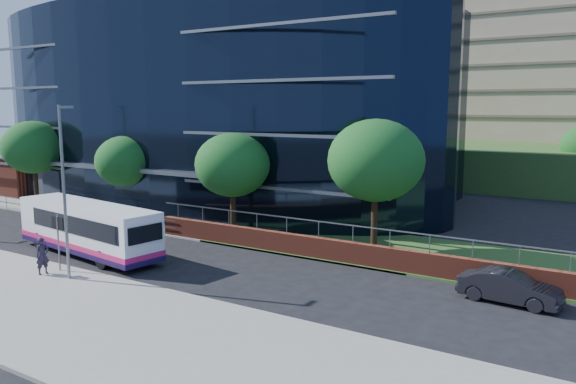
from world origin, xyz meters
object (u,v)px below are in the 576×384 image
Objects in this scene: streetlight_east at (64,187)px; parked_car at (509,287)px; tree_far_a at (34,147)px; city_bus at (88,228)px; brick_pavilion at (21,172)px; tree_far_c at (232,165)px; tree_far_d at (376,161)px; tree_far_b at (126,161)px; pedestrian at (42,256)px; street_sign at (58,230)px.

parked_car is (17.95, 7.83, -3.77)m from streetlight_east.
tree_far_a reaches higher than city_bus.
parked_car is (45.95, -7.84, -1.26)m from brick_pavilion.
tree_far_d is (9.00, 1.00, 0.65)m from tree_far_c.
brick_pavilion is 2.10× the size of parked_car.
tree_far_d reaches higher than tree_far_b.
streetlight_east reaches higher than parked_car.
brick_pavilion is 38.30m from tree_far_d.
tree_far_c is at bearing 0.00° from tree_far_a.
streetlight_east is (28.00, -15.67, 2.50)m from brick_pavilion.
tree_far_d is 10.12m from parked_car.
streetlight_east is at bearing -72.40° from pedestrian.
parked_car is at bearing 18.87° from city_bus.
parked_car is (7.95, -4.34, -4.51)m from tree_far_d.
tree_far_d is at bearing -33.91° from pedestrian.
tree_far_c is (10.00, -0.50, 0.33)m from tree_far_b.
city_bus is at bearing 106.16° from parked_car.
streetlight_east is 3.77m from pedestrian.
tree_far_d is 0.93× the size of streetlight_east.
parked_car is at bearing -58.39° from pedestrian.
city_bus is at bearing -118.55° from tree_far_c.
tree_far_a is at bearing 89.66° from parked_car.
city_bus is (-3.12, 3.61, -2.94)m from streetlight_east.
tree_far_b is at bearing 2.86° from tree_far_a.
brick_pavilion is at bearing 174.74° from tree_far_d.
street_sign is 0.68× the size of parked_car.
tree_far_c reaches higher than brick_pavilion.
streetlight_east is at bearing -129.40° from tree_far_d.
brick_pavilion is 3.07× the size of street_sign.
tree_far_a is at bearing 65.91° from pedestrian.
tree_far_b is 14.74m from streetlight_east.
tree_far_b is (10.00, 0.50, -0.65)m from tree_far_a.
tree_far_d is at bearing 45.22° from street_sign.
tree_far_c is at bearing 83.67° from parked_car.
tree_far_c is 17.70m from parked_car.
street_sign is 13.54m from tree_far_b.
tree_far_a is at bearing -178.03° from tree_far_d.
brick_pavilion is 1.08× the size of streetlight_east.
brick_pavilion is 30.82m from pedestrian.
streetlight_east reaches higher than street_sign.
street_sign is 0.35× the size of streetlight_east.
tree_far_d is 4.15× the size of pedestrian.
pedestrian is (26.38, -15.91, -0.89)m from brick_pavilion.
parked_car is (16.95, -3.34, -3.86)m from tree_far_c.
pedestrian is (-11.62, -12.41, -4.14)m from tree_far_d.
pedestrian is (-0.12, -0.83, -1.10)m from street_sign.
brick_pavilion reaches higher than parked_car.
tree_far_a is (9.00, -4.50, 2.92)m from brick_pavilion.
tree_far_c is 0.81× the size of streetlight_east.
pedestrian is at bearing -61.29° from city_bus.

